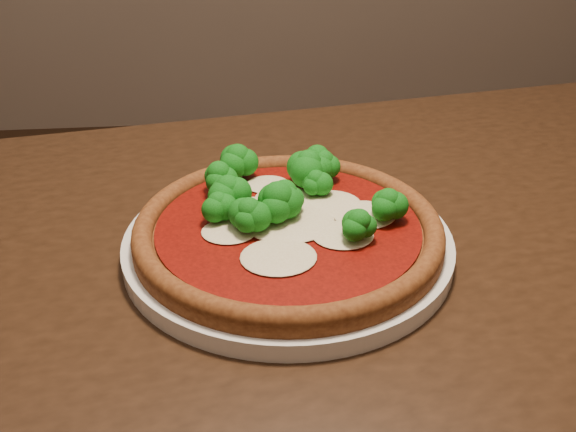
{
  "coord_description": "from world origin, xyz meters",
  "views": [
    {
      "loc": [
        0.12,
        -0.77,
        1.11
      ],
      "look_at": [
        0.18,
        -0.23,
        0.79
      ],
      "focal_mm": 40.0,
      "sensor_mm": 36.0,
      "label": 1
    }
  ],
  "objects": [
    {
      "name": "dining_table",
      "position": [
        0.23,
        -0.21,
        0.65
      ],
      "size": [
        1.36,
        0.94,
        0.75
      ],
      "rotation": [
        0.0,
        0.0,
        0.17
      ],
      "color": "black",
      "rests_on": "floor"
    },
    {
      "name": "pizza",
      "position": [
        0.18,
        -0.22,
        0.78
      ],
      "size": [
        0.3,
        0.3,
        0.06
      ],
      "rotation": [
        0.0,
        0.0,
        0.17
      ],
      "color": "brown",
      "rests_on": "plate"
    },
    {
      "name": "plate",
      "position": [
        0.18,
        -0.23,
        0.76
      ],
      "size": [
        0.33,
        0.33,
        0.02
      ],
      "primitive_type": "cylinder",
      "color": "silver",
      "rests_on": "dining_table"
    }
  ]
}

